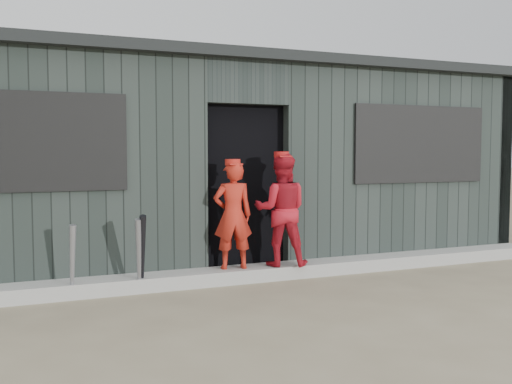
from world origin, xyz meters
name	(u,v)px	position (x,y,z in m)	size (l,w,h in m)	color
ground	(337,324)	(0.00, 0.00, 0.00)	(80.00, 80.00, 0.00)	#73674F
curb	(255,273)	(0.00, 1.82, 0.07)	(8.00, 0.36, 0.15)	gray
bat_left	(72,262)	(-1.99, 1.66, 0.38)	(0.07, 0.07, 0.75)	gray
bat_mid	(139,256)	(-1.36, 1.61, 0.40)	(0.07, 0.07, 0.80)	gray
bat_right	(142,254)	(-1.32, 1.63, 0.42)	(0.07, 0.07, 0.85)	black
player_red_left	(233,215)	(-0.27, 1.82, 0.75)	(0.44, 0.29, 1.19)	#B22316
player_red_right	(281,210)	(0.30, 1.78, 0.79)	(0.62, 0.48, 1.28)	#B11522
player_grey_back	(264,224)	(0.37, 2.44, 0.55)	(0.53, 0.35, 1.09)	silver
dugout	(210,164)	(0.00, 3.50, 1.29)	(8.30, 3.30, 2.62)	black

